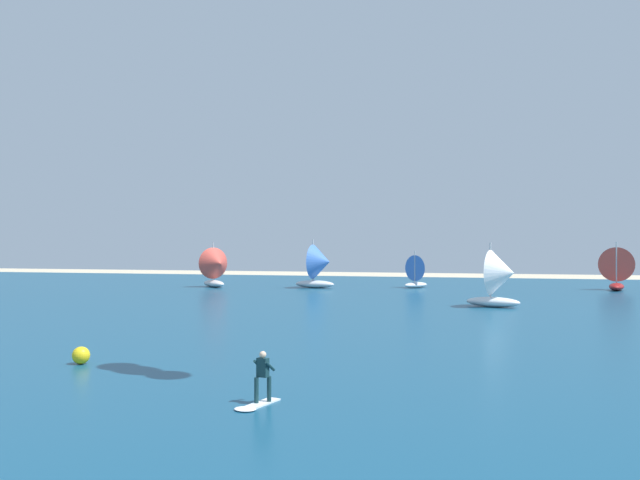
% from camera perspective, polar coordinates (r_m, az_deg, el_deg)
% --- Properties ---
extents(ocean, '(160.00, 90.00, 0.10)m').
position_cam_1_polar(ocean, '(55.04, 8.69, -5.59)').
color(ocean, navy).
rests_on(ocean, ground).
extents(kitesurfer, '(1.08, 2.03, 1.67)m').
position_cam_1_polar(kitesurfer, '(21.67, -5.17, -12.23)').
color(kitesurfer, white).
rests_on(kitesurfer, ocean).
extents(sailboat_near_shore, '(4.52, 3.98, 5.08)m').
position_cam_1_polar(sailboat_near_shore, '(54.67, 15.08, -3.12)').
color(sailboat_near_shore, white).
rests_on(sailboat_near_shore, ocean).
extents(sailboat_mid_right, '(3.48, 3.72, 4.13)m').
position_cam_1_polar(sailboat_mid_right, '(76.54, 8.39, -2.61)').
color(sailboat_mid_right, white).
rests_on(sailboat_mid_right, ocean).
extents(sailboat_outermost, '(3.98, 4.57, 5.17)m').
position_cam_1_polar(sailboat_outermost, '(78.76, 23.89, -2.18)').
color(sailboat_outermost, maroon).
rests_on(sailboat_outermost, ocean).
extents(sailboat_heeled_over, '(4.79, 4.13, 5.47)m').
position_cam_1_polar(sailboat_heeled_over, '(75.03, 0.01, -2.19)').
color(sailboat_heeled_over, silver).
rests_on(sailboat_heeled_over, ocean).
extents(sailboat_far_left, '(4.54, 4.43, 5.09)m').
position_cam_1_polar(sailboat_far_left, '(77.08, -8.80, -2.27)').
color(sailboat_far_left, silver).
rests_on(sailboat_far_left, ocean).
extents(marker_buoy, '(0.74, 0.74, 0.74)m').
position_cam_1_polar(marker_buoy, '(30.31, -19.63, -9.21)').
color(marker_buoy, yellow).
rests_on(marker_buoy, ocean).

